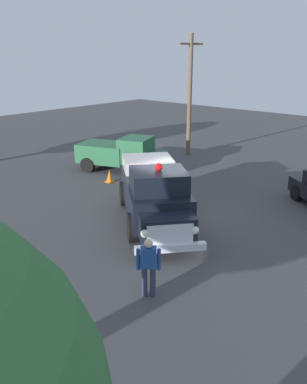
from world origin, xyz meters
The scene contains 8 objects.
ground_plane centered at (0.00, 0.00, 0.00)m, with size 60.00×60.00×0.00m, color #424244.
vintage_fire_truck centered at (-0.61, 0.36, 1.20)m, with size 5.48×5.96×2.59m.
parked_pickup centered at (3.49, 6.37, 0.99)m, with size 3.40×5.13×1.90m.
lawn_chair_near_truck centered at (1.82, 1.82, 0.59)m, with size 0.64×0.64×1.02m.
spectator_seated centered at (1.70, 1.76, 0.70)m, with size 0.63×0.54×1.29m.
spectator_standing centered at (-4.41, -2.77, 0.96)m, with size 0.50×0.55×1.68m.
utility_pole centered at (8.82, 5.78, 3.77)m, with size 1.68×0.54×7.25m.
traffic_cone centered at (1.66, 5.36, 0.31)m, with size 0.40×0.40×0.64m.
Camera 1 is at (-11.17, -8.89, 6.18)m, focal length 37.11 mm.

